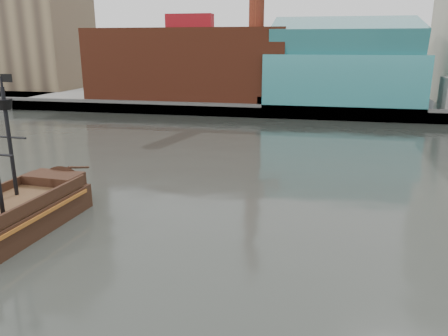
# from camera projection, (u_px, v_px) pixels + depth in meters

# --- Properties ---
(ground) EXTENTS (400.00, 400.00, 0.00)m
(ground) POSITION_uv_depth(u_px,v_px,m) (209.00, 292.00, 25.44)
(ground) COLOR #242622
(ground) RESTS_ON ground
(promenade_far) EXTENTS (220.00, 60.00, 2.00)m
(promenade_far) POSITION_uv_depth(u_px,v_px,m) (296.00, 96.00, 111.66)
(promenade_far) COLOR slate
(promenade_far) RESTS_ON ground
(seawall) EXTENTS (220.00, 1.00, 2.60)m
(seawall) POSITION_uv_depth(u_px,v_px,m) (287.00, 112.00, 83.84)
(seawall) COLOR #4C4C49
(seawall) RESTS_ON ground
(pirate_ship) EXTENTS (6.19, 17.22, 12.69)m
(pirate_ship) POSITION_uv_depth(u_px,v_px,m) (11.00, 219.00, 33.01)
(pirate_ship) COLOR black
(pirate_ship) RESTS_ON ground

